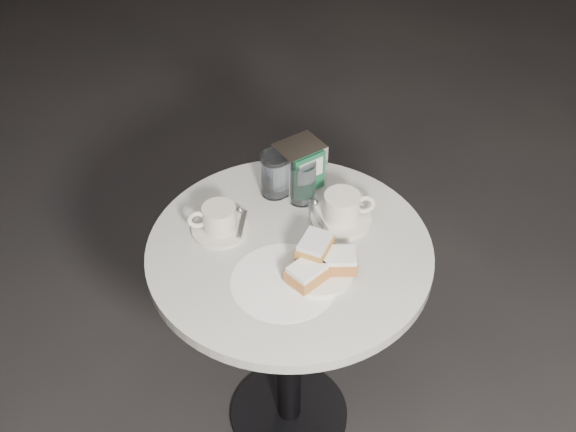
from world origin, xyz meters
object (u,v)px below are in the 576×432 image
Objects in this scene: beignet_plate at (320,263)px; napkin_dispenser at (299,167)px; water_glass_left at (274,175)px; coffee_cup_left at (219,221)px; water_glass_right at (302,182)px; cafe_table at (289,301)px; coffee_cup_right at (342,209)px.

beignet_plate is 0.32m from napkin_dispenser.
water_glass_left is 0.07m from napkin_dispenser.
coffee_cup_left is (-0.21, 0.19, 0.00)m from beignet_plate.
water_glass_right is 0.05m from napkin_dispenser.
coffee_cup_right is (0.15, 0.07, 0.23)m from cafe_table.
coffee_cup_right is 1.44× the size of water_glass_right.
cafe_table is 4.41× the size of coffee_cup_right.
water_glass_left is at bearing 100.20° from beignet_plate.
beignet_plate is 1.23× the size of coffee_cup_right.
water_glass_left reaches higher than water_glass_right.
napkin_dispenser reaches higher than coffee_cup_left.
coffee_cup_right is at bearing -1.53° from coffee_cup_left.
beignet_plate is (0.05, -0.09, 0.23)m from cafe_table.
water_glass_right is at bearing -31.01° from water_glass_left.
cafe_table is 6.20× the size of water_glass_left.
coffee_cup_right is 1.18× the size of napkin_dispenser.
coffee_cup_left is 1.32× the size of water_glass_right.
coffee_cup_left is at bearing -174.12° from napkin_dispenser.
coffee_cup_right is (0.09, 0.17, 0.00)m from beignet_plate.
napkin_dispenser reaches higher than beignet_plate.
napkin_dispenser is (0.23, 0.13, 0.04)m from coffee_cup_left.
napkin_dispenser is (0.07, 0.22, 0.27)m from cafe_table.
water_glass_left reaches higher than coffee_cup_left.
cafe_table is at bearing -27.87° from coffee_cup_left.
coffee_cup_right reaches higher than coffee_cup_left.
water_glass_left is (-0.00, 0.21, 0.26)m from cafe_table.
water_glass_left is at bearing 164.34° from napkin_dispenser.
beignet_plate is 1.35× the size of coffee_cup_left.
cafe_table is 6.35× the size of water_glass_right.
napkin_dispenser is at bearing 8.22° from water_glass_left.
napkin_dispenser is (-0.08, 0.15, 0.03)m from coffee_cup_right.
water_glass_right is 0.82× the size of napkin_dispenser.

